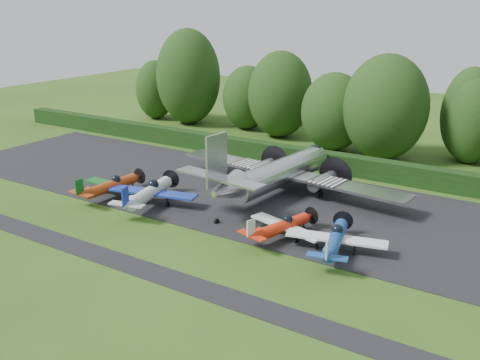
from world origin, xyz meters
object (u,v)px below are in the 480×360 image
Objects in this scene: transport_plane at (279,173)px; light_plane_blue at (336,239)px; light_plane_red at (111,186)px; light_plane_orange at (282,226)px; light_plane_white at (150,192)px.

transport_plane is 12.69m from light_plane_blue.
light_plane_red is 0.99× the size of light_plane_blue.
light_plane_blue reaches higher than light_plane_orange.
light_plane_blue is (4.30, -0.20, 0.10)m from light_plane_orange.
light_plane_white is 17.17m from light_plane_blue.
light_plane_blue is at bearing -18.53° from light_plane_orange.
light_plane_blue is at bearing -49.23° from transport_plane.
transport_plane is 3.19× the size of light_plane_red.
light_plane_orange is 4.31m from light_plane_blue.
light_plane_white is 1.23× the size of light_plane_orange.
light_plane_white reaches higher than light_plane_red.
light_plane_blue reaches higher than light_plane_red.
transport_plane is at bearing 59.91° from light_plane_white.
light_plane_orange is at bearing -2.36° from light_plane_red.
light_plane_red is at bearing -150.93° from transport_plane.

